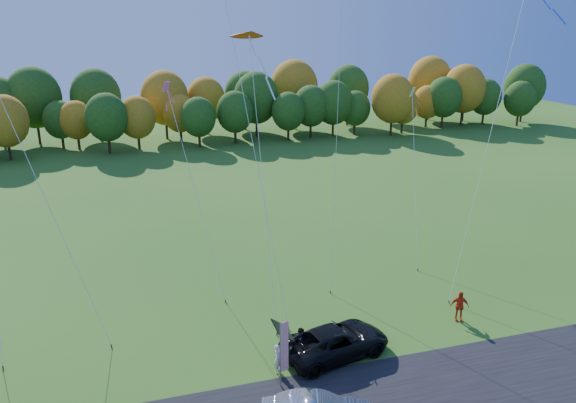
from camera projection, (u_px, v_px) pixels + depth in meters
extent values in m
plane|color=#2A5D18|center=(320.00, 359.00, 30.12)|extent=(160.00, 160.00, 0.00)
imported|color=black|center=(336.00, 341.00, 30.20)|extent=(6.43, 3.93, 1.67)
imported|color=silver|center=(278.00, 359.00, 28.76)|extent=(0.58, 0.68, 1.58)
imported|color=gray|center=(301.00, 342.00, 30.14)|extent=(1.02, 1.03, 1.68)
imported|color=red|center=(459.00, 306.00, 33.65)|extent=(1.21, 0.82, 1.90)
cylinder|color=#999999|center=(280.00, 355.00, 27.32)|extent=(0.06, 0.06, 3.64)
cube|color=red|center=(284.00, 347.00, 27.31)|extent=(0.45, 0.15, 2.73)
cube|color=navy|center=(284.00, 328.00, 27.02)|extent=(0.44, 0.14, 0.71)
cylinder|color=#4C3F33|center=(288.00, 328.00, 32.92)|extent=(0.08, 0.08, 0.20)
cylinder|color=#4C3F33|center=(330.00, 292.00, 37.22)|extent=(0.08, 0.08, 0.20)
cylinder|color=#4C3F33|center=(277.00, 334.00, 32.30)|extent=(0.08, 0.08, 0.20)
cone|color=#B0360B|center=(249.00, 34.00, 35.97)|extent=(2.30, 1.76, 2.51)
cylinder|color=#4C3F33|center=(449.00, 301.00, 35.95)|extent=(0.08, 0.08, 0.20)
cylinder|color=#4C3F33|center=(111.00, 346.00, 31.13)|extent=(0.08, 0.08, 0.20)
cylinder|color=#4C3F33|center=(3.00, 367.00, 29.20)|extent=(0.08, 0.08, 0.20)
cylinder|color=#4C3F33|center=(418.00, 269.00, 40.49)|extent=(0.08, 0.08, 0.20)
cube|color=silver|center=(412.00, 92.00, 44.28)|extent=(1.23, 1.23, 1.46)
cylinder|color=#4C3F33|center=(226.00, 301.00, 35.99)|extent=(0.08, 0.08, 0.20)
cube|color=#EE4FB4|center=(166.00, 87.00, 38.99)|extent=(1.18, 1.18, 1.40)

